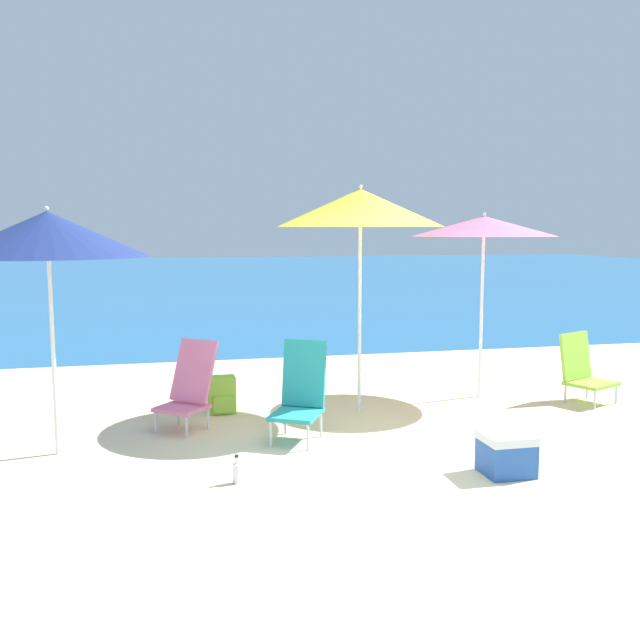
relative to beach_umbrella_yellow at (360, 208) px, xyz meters
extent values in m
plane|color=beige|center=(-0.23, -1.81, -2.11)|extent=(60.00, 60.00, 0.00)
cube|color=#23669E|center=(-0.23, 23.33, -2.10)|extent=(60.00, 40.00, 0.01)
cylinder|color=white|center=(0.00, 0.00, -1.15)|extent=(0.04, 0.04, 1.92)
cone|color=yellow|center=(0.00, 0.00, 0.00)|extent=(1.69, 1.69, 0.38)
sphere|color=white|center=(0.00, 0.00, 0.21)|extent=(0.04, 0.04, 0.04)
cylinder|color=white|center=(1.53, 0.36, -1.20)|extent=(0.04, 0.04, 1.82)
cone|color=pink|center=(1.53, 0.36, -0.18)|extent=(1.60, 1.60, 0.22)
sphere|color=white|center=(1.53, 0.36, -0.05)|extent=(0.04, 0.04, 0.04)
cylinder|color=white|center=(-2.89, -0.77, -1.27)|extent=(0.04, 0.04, 1.67)
cone|color=navy|center=(-2.89, -0.77, -0.25)|extent=(1.62, 1.62, 0.37)
sphere|color=white|center=(-2.89, -0.77, -0.05)|extent=(0.04, 0.04, 0.04)
cylinder|color=silver|center=(-1.10, -0.99, -1.99)|extent=(0.02, 0.02, 0.24)
cylinder|color=silver|center=(-0.80, -1.16, -1.99)|extent=(0.02, 0.02, 0.24)
cylinder|color=silver|center=(-0.89, -0.62, -1.99)|extent=(0.02, 0.02, 0.24)
cylinder|color=silver|center=(-0.59, -0.78, -1.99)|extent=(0.02, 0.02, 0.24)
cube|color=teal|center=(-0.85, -0.89, -1.85)|extent=(0.59, 0.63, 0.04)
cube|color=teal|center=(-0.73, -0.67, -1.53)|extent=(0.42, 0.31, 0.61)
cylinder|color=silver|center=(2.46, -0.47, -2.01)|extent=(0.02, 0.02, 0.20)
cylinder|color=silver|center=(2.85, -0.29, -2.01)|extent=(0.02, 0.02, 0.20)
cylinder|color=silver|center=(2.32, -0.14, -2.01)|extent=(0.02, 0.02, 0.20)
cylinder|color=silver|center=(2.70, 0.03, -2.01)|extent=(0.02, 0.02, 0.20)
cube|color=#8ECC3D|center=(2.58, -0.22, -1.89)|extent=(0.62, 0.58, 0.04)
cube|color=#8ECC3D|center=(2.50, -0.03, -1.61)|extent=(0.50, 0.31, 0.52)
cylinder|color=silver|center=(-2.07, -0.33, -2.00)|extent=(0.02, 0.02, 0.21)
cylinder|color=silver|center=(-1.80, -0.55, -2.00)|extent=(0.02, 0.02, 0.21)
cylinder|color=silver|center=(-1.86, -0.07, -2.00)|extent=(0.02, 0.02, 0.21)
cylinder|color=silver|center=(-1.58, -0.29, -2.00)|extent=(0.02, 0.02, 0.21)
cube|color=pink|center=(-1.83, -0.31, -1.88)|extent=(0.58, 0.57, 0.04)
cube|color=pink|center=(-1.70, -0.15, -1.56)|extent=(0.48, 0.46, 0.58)
cube|color=#8ECC3D|center=(-1.40, 0.30, -1.92)|extent=(0.28, 0.21, 0.38)
cube|color=#8ECC3D|center=(-1.40, 0.18, -1.99)|extent=(0.20, 0.03, 0.17)
cylinder|color=silver|center=(-1.49, -1.82, -2.03)|extent=(0.06, 0.06, 0.15)
cylinder|color=silver|center=(-1.49, -1.82, -1.93)|extent=(0.03, 0.03, 0.05)
cylinder|color=black|center=(-1.49, -1.82, -1.90)|extent=(0.03, 0.03, 0.02)
cube|color=#2859B2|center=(0.58, -2.10, -1.98)|extent=(0.37, 0.35, 0.26)
cube|color=white|center=(0.58, -2.10, -1.82)|extent=(0.38, 0.36, 0.07)
camera|label=1|loc=(-2.06, -6.98, -0.22)|focal=40.00mm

